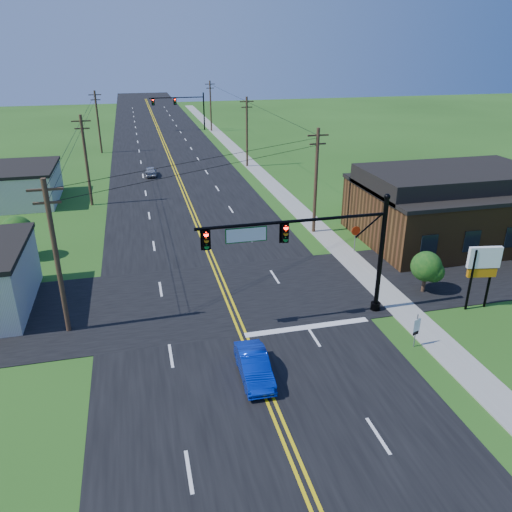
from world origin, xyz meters
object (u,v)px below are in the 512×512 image
object	(u,v)px
blue_car	(254,367)
route_sign	(416,328)
signal_mast_far	(180,106)
signal_mast_main	(311,246)
stop_sign	(356,233)

from	to	relation	value
blue_car	route_sign	bearing A→B (deg)	5.02
signal_mast_far	blue_car	bearing A→B (deg)	-93.41
signal_mast_main	signal_mast_far	xyz separation A→B (m)	(0.10, 72.00, -0.20)
signal_mast_main	blue_car	distance (m)	7.76
signal_mast_main	blue_car	xyz separation A→B (m)	(-4.48, -4.84, -4.10)
signal_mast_far	stop_sign	world-z (taller)	signal_mast_far
signal_mast_far	route_sign	distance (m)	76.47
signal_mast_main	route_sign	world-z (taller)	signal_mast_main
route_sign	stop_sign	distance (m)	13.46
signal_mast_far	blue_car	xyz separation A→B (m)	(-4.58, -76.84, -3.89)
blue_car	route_sign	distance (m)	9.18
signal_mast_far	blue_car	world-z (taller)	signal_mast_far
signal_mast_main	blue_car	bearing A→B (deg)	-132.81
signal_mast_main	route_sign	bearing A→B (deg)	-42.36
route_sign	stop_sign	bearing A→B (deg)	62.83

